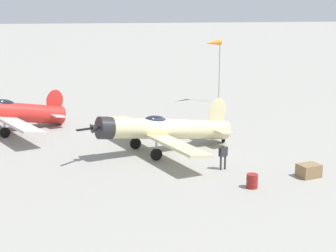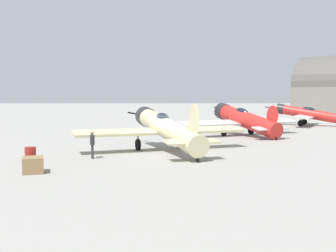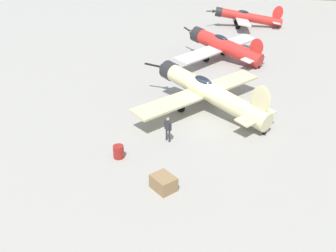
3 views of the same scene
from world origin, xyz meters
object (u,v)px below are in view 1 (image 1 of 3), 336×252
(windsock_mast, at_px, (213,45))
(fuel_drum, at_px, (252,181))
(airplane_mid_apron, at_px, (9,112))
(airplane_foreground, at_px, (162,129))
(equipment_crate, at_px, (309,171))
(ground_crew_mechanic, at_px, (223,154))

(windsock_mast, bearing_deg, fuel_drum, -8.00)
(airplane_mid_apron, height_order, windsock_mast, windsock_mast)
(airplane_foreground, height_order, airplane_mid_apron, airplane_foreground)
(airplane_foreground, relative_size, equipment_crate, 8.26)
(equipment_crate, bearing_deg, airplane_foreground, -129.84)
(airplane_foreground, bearing_deg, windsock_mast, -134.46)
(fuel_drum, bearing_deg, airplane_mid_apron, -135.79)
(airplane_foreground, distance_m, ground_crew_mechanic, 5.58)
(windsock_mast, bearing_deg, ground_crew_mechanic, -11.33)
(airplane_foreground, height_order, equipment_crate, airplane_foreground)
(airplane_mid_apron, height_order, ground_crew_mechanic, airplane_mid_apron)
(airplane_mid_apron, relative_size, fuel_drum, 15.58)
(airplane_foreground, relative_size, ground_crew_mechanic, 7.25)
(airplane_mid_apron, xyz_separation_m, ground_crew_mechanic, (12.18, 14.49, -0.55))
(airplane_mid_apron, distance_m, ground_crew_mechanic, 18.94)
(equipment_crate, bearing_deg, ground_crew_mechanic, -114.50)
(airplane_mid_apron, xyz_separation_m, windsock_mast, (-9.44, 18.82, 4.29))
(ground_crew_mechanic, distance_m, equipment_crate, 5.24)
(fuel_drum, relative_size, windsock_mast, 0.13)
(airplane_mid_apron, bearing_deg, equipment_crate, 116.28)
(equipment_crate, relative_size, windsock_mast, 0.23)
(airplane_foreground, bearing_deg, airplane_mid_apron, -54.91)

